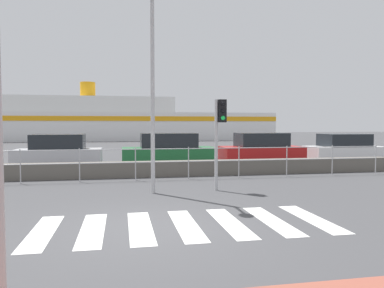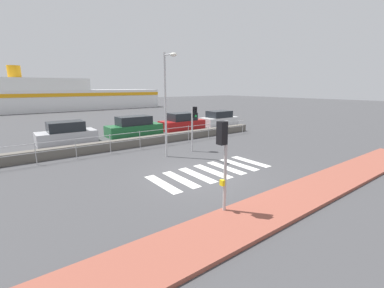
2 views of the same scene
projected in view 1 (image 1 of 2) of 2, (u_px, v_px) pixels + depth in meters
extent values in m
plane|color=#424244|center=(148.00, 227.00, 7.27)|extent=(160.00, 160.00, 0.00)
cube|color=silver|center=(42.00, 232.00, 6.91)|extent=(0.45, 2.40, 0.01)
cube|color=silver|center=(93.00, 229.00, 7.08)|extent=(0.45, 2.40, 0.01)
cube|color=silver|center=(140.00, 227.00, 7.25)|extent=(0.45, 2.40, 0.01)
cube|color=silver|center=(186.00, 225.00, 7.42)|extent=(0.45, 2.40, 0.01)
cube|color=silver|center=(230.00, 222.00, 7.58)|extent=(0.45, 2.40, 0.01)
cube|color=silver|center=(271.00, 220.00, 7.75)|extent=(0.45, 2.40, 0.01)
cube|color=silver|center=(311.00, 218.00, 7.92)|extent=(0.45, 2.40, 0.01)
cube|color=#605B54|center=(135.00, 169.00, 14.11)|extent=(21.24, 0.55, 0.58)
cylinder|color=#B2B2B5|center=(135.00, 149.00, 13.21)|extent=(19.12, 0.03, 0.03)
cylinder|color=#B2B2B5|center=(135.00, 162.00, 13.23)|extent=(19.12, 0.03, 0.03)
cylinder|color=#B2B2B5|center=(20.00, 166.00, 12.53)|extent=(0.04, 0.04, 1.17)
cylinder|color=#B2B2B5|center=(79.00, 165.00, 12.88)|extent=(0.04, 0.04, 1.17)
cylinder|color=#B2B2B5|center=(135.00, 164.00, 13.24)|extent=(0.04, 0.04, 1.17)
cylinder|color=#B2B2B5|center=(189.00, 163.00, 13.59)|extent=(0.04, 0.04, 1.17)
cylinder|color=#B2B2B5|center=(239.00, 162.00, 13.95)|extent=(0.04, 0.04, 1.17)
cylinder|color=#B2B2B5|center=(287.00, 161.00, 14.31)|extent=(0.04, 0.04, 1.17)
cylinder|color=#B2B2B5|center=(332.00, 160.00, 14.66)|extent=(0.04, 0.04, 1.17)
cylinder|color=#B2B2B5|center=(376.00, 159.00, 15.02)|extent=(0.04, 0.04, 1.17)
cylinder|color=#B2B2B5|center=(216.00, 145.00, 11.21)|extent=(0.10, 0.10, 2.73)
cube|color=black|center=(222.00, 111.00, 11.19)|extent=(0.24, 0.24, 0.68)
sphere|color=black|center=(223.00, 104.00, 11.04)|extent=(0.13, 0.13, 0.13)
sphere|color=black|center=(223.00, 111.00, 11.05)|extent=(0.13, 0.13, 0.13)
sphere|color=#19D84C|center=(223.00, 118.00, 11.06)|extent=(0.13, 0.13, 0.13)
cylinder|color=#B2B2B5|center=(153.00, 95.00, 10.67)|extent=(0.12, 0.12, 5.67)
cube|color=white|center=(125.00, 127.00, 46.27)|extent=(36.75, 6.83, 3.39)
cube|color=white|center=(88.00, 105.00, 45.31)|extent=(20.58, 5.46, 1.87)
cube|color=orange|center=(125.00, 119.00, 42.85)|extent=(36.75, 0.08, 0.54)
cylinder|color=orange|center=(88.00, 90.00, 45.21)|extent=(1.80, 1.80, 1.80)
cube|color=#BCBCC1|center=(59.00, 158.00, 17.33)|extent=(3.86, 1.80, 0.84)
cube|color=#1E2328|center=(58.00, 142.00, 17.29)|extent=(2.32, 1.58, 0.69)
cube|color=#1E6633|center=(169.00, 156.00, 18.28)|extent=(4.48, 1.73, 0.86)
cube|color=#1E2328|center=(169.00, 140.00, 18.24)|extent=(2.69, 1.52, 0.70)
cube|color=#B21919|center=(261.00, 155.00, 19.17)|extent=(4.13, 1.86, 0.85)
cube|color=#1E2328|center=(261.00, 140.00, 19.13)|extent=(2.48, 1.63, 0.70)
cube|color=silver|center=(344.00, 154.00, 20.05)|extent=(3.95, 1.84, 0.81)
cube|color=#1E2328|center=(344.00, 140.00, 20.01)|extent=(2.37, 1.62, 0.67)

